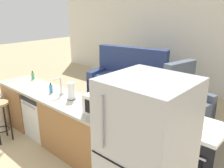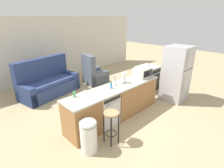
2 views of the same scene
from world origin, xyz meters
name	(u,v)px [view 1 (image 1 of 2)]	position (x,y,z in m)	size (l,w,h in m)	color
ground_plane	(54,138)	(0.00, 0.00, 0.00)	(24.00, 24.00, 0.00)	tan
wall_back	(181,44)	(0.30, 4.20, 1.30)	(10.00, 0.06, 2.60)	silver
kitchen_counter	(61,122)	(0.24, 0.00, 0.42)	(2.94, 0.66, 0.90)	#9E6B3D
dishwasher	(45,114)	(-0.25, 0.00, 0.42)	(0.58, 0.61, 0.84)	silver
stove_range	(191,155)	(2.35, 0.55, 0.45)	(0.76, 0.68, 0.90)	black
refrigerator	(145,168)	(2.35, -0.55, 0.88)	(0.72, 0.73, 1.76)	#B7B7BC
microwave	(104,105)	(1.29, 0.00, 1.04)	(0.50, 0.37, 0.28)	white
sink_faucet	(60,87)	(0.21, 0.06, 1.03)	(0.07, 0.18, 0.30)	silver
paper_towel_roll	(71,91)	(0.51, 0.05, 1.04)	(0.14, 0.14, 0.28)	#4C4C51
soap_bottle	(51,89)	(0.01, 0.01, 0.97)	(0.06, 0.06, 0.18)	#338CCC
dish_soap_bottle	(33,76)	(-0.94, 0.22, 0.97)	(0.06, 0.06, 0.18)	#4CB266
kettle	(178,118)	(2.18, 0.42, 0.99)	(0.21, 0.17, 0.19)	silver
bar_stool	(0,113)	(-0.63, -0.65, 0.54)	(0.32, 0.32, 0.74)	tan
couch	(128,80)	(-0.45, 2.76, 0.39)	(2.14, 1.28, 1.27)	navy
armchair	(185,102)	(1.36, 2.46, 0.35)	(0.95, 0.99, 1.20)	#515B6B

